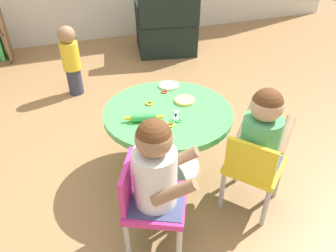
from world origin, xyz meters
The scene contains 15 objects.
ground_plane centered at (0.00, 0.00, 0.00)m, with size 10.00×10.00×0.00m, color #9E7247.
craft_table centered at (0.00, 0.00, 0.36)m, with size 0.81×0.81×0.49m.
child_chair_left centered at (-0.29, -0.50, 0.31)m, with size 0.40×0.40×0.54m.
seated_child_left centered at (-0.26, -0.52, 0.53)m, with size 0.43×0.40×0.51m.
child_chair_right centered at (0.33, -0.48, 0.31)m, with size 0.42×0.42×0.54m.
seated_child_right centered at (0.36, -0.46, 0.53)m, with size 0.44×0.42×0.51m.
armchair_dark centered at (0.79, 2.15, 0.31)m, with size 0.83×0.85×0.85m.
toddler_standing centered at (-0.46, 1.38, 0.36)m, with size 0.17×0.17×0.67m.
rolling_pin centered at (-0.18, -0.07, 0.51)m, with size 0.23×0.09×0.05m.
craft_scissors centered at (0.01, -0.11, 0.49)m, with size 0.10×0.14×0.01m.
playdough_blob_0 centered at (0.14, 0.06, 0.50)m, with size 0.13×0.13×0.02m, color #F2CC72.
playdough_blob_1 centered at (0.12, 0.29, 0.50)m, with size 0.15×0.15×0.01m, color #B2E58C.
cookie_cutter_0 centered at (0.06, 0.22, 0.49)m, with size 0.05×0.05×0.01m, color red.
cookie_cutter_1 centered at (-0.09, 0.11, 0.49)m, with size 0.05×0.05×0.01m, color orange.
cookie_cutter_2 centered at (-0.05, -0.17, 0.49)m, with size 0.05×0.05×0.01m, color orange.
Camera 1 is at (-0.59, -1.55, 1.50)m, focal length 33.45 mm.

